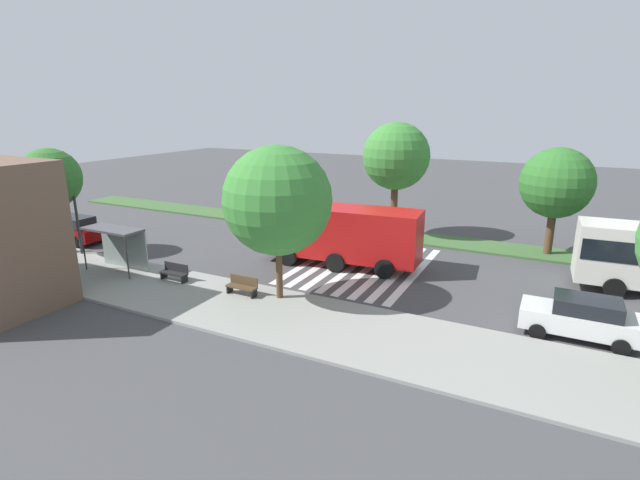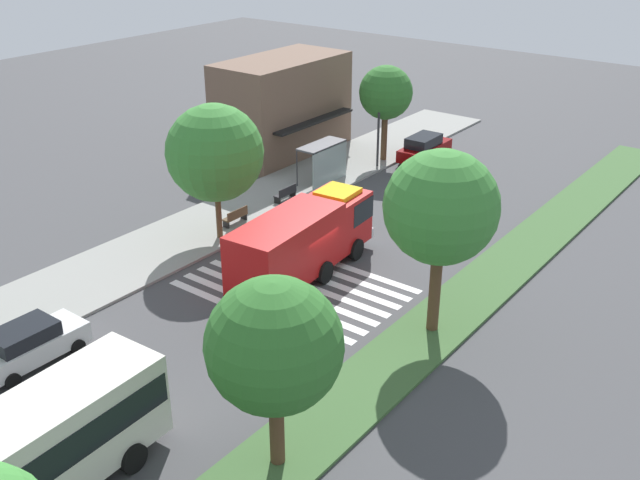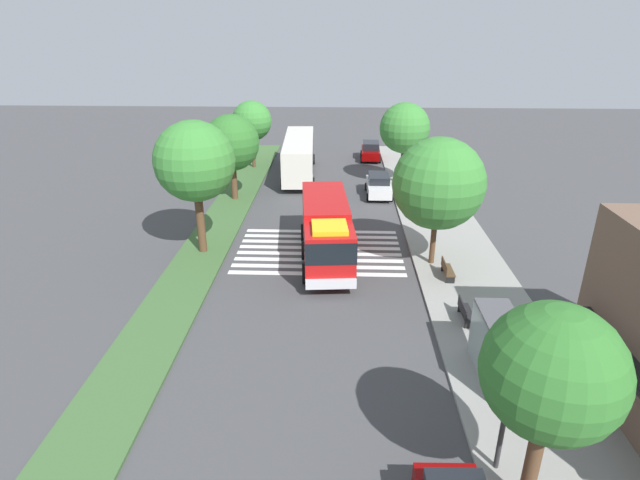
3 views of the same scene
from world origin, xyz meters
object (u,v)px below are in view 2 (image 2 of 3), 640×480
object	(u,v)px
parked_car_east	(424,148)
bench_near_shelter	(286,193)
bench_west_of_shelter	(236,216)
sidewalk_tree_west	(215,153)
bus_stop_shelter	(326,156)
median_tree_center	(441,208)
fire_truck	(306,237)
median_tree_west	(274,346)
street_lamp	(379,118)
sidewalk_tree_center	(386,93)
parked_car_mid	(29,344)

from	to	relation	value
parked_car_east	bench_near_shelter	bearing A→B (deg)	165.70
bench_west_of_shelter	sidewalk_tree_west	distance (m)	4.70
bus_stop_shelter	sidewalk_tree_west	world-z (taller)	sidewalk_tree_west
bench_near_shelter	median_tree_center	size ratio (longest dim) A/B	0.20
bench_west_of_shelter	sidewalk_tree_west	xyz separation A→B (m)	(-1.82, -0.53, 4.30)
fire_truck	parked_car_east	world-z (taller)	fire_truck
sidewalk_tree_west	median_tree_west	xyz separation A→B (m)	(-11.29, -13.67, -0.32)
bench_west_of_shelter	fire_truck	bearing A→B (deg)	-107.17
parked_car_east	bench_near_shelter	size ratio (longest dim) A/B	3.01
bus_stop_shelter	median_tree_center	distance (m)	18.58
parked_car_east	street_lamp	bearing A→B (deg)	149.21
street_lamp	parked_car_east	bearing A→B (deg)	-29.52
parked_car_east	sidewalk_tree_center	xyz separation A→B (m)	(-1.80, 2.20, 3.88)
sidewalk_tree_center	median_tree_west	size ratio (longest dim) A/B	0.99
parked_car_east	median_tree_west	xyz separation A→B (m)	(-29.29, -11.47, 3.64)
fire_truck	median_tree_center	xyz separation A→B (m)	(-0.91, -7.55, 3.72)
parked_car_mid	bench_west_of_shelter	size ratio (longest dim) A/B	2.75
parked_car_east	sidewalk_tree_west	distance (m)	18.56
street_lamp	sidewalk_tree_center	size ratio (longest dim) A/B	0.86
bench_west_of_shelter	sidewalk_tree_center	distance (m)	15.00
parked_car_east	street_lamp	world-z (taller)	street_lamp
parked_car_east	bus_stop_shelter	size ratio (longest dim) A/B	1.38
street_lamp	bench_near_shelter	bearing A→B (deg)	173.85
fire_truck	bench_near_shelter	distance (m)	9.36
parked_car_mid	parked_car_east	size ratio (longest dim) A/B	0.91
fire_truck	bus_stop_shelter	size ratio (longest dim) A/B	2.70
parked_car_east	sidewalk_tree_west	world-z (taller)	sidewalk_tree_west
parked_car_east	median_tree_center	size ratio (longest dim) A/B	0.61
fire_truck	sidewalk_tree_center	size ratio (longest dim) A/B	1.45
fire_truck	parked_car_east	size ratio (longest dim) A/B	1.96
median_tree_center	sidewalk_tree_west	bearing A→B (deg)	85.21
bench_near_shelter	bench_west_of_shelter	size ratio (longest dim) A/B	1.00
street_lamp	parked_car_mid	bearing A→B (deg)	-176.28
bench_west_of_shelter	sidewalk_tree_center	size ratio (longest dim) A/B	0.25
fire_truck	bench_near_shelter	bearing A→B (deg)	41.19
sidewalk_tree_west	median_tree_center	size ratio (longest dim) A/B	0.92
parked_car_east	median_tree_center	world-z (taller)	median_tree_center
bus_stop_shelter	sidewalk_tree_west	distance (m)	10.65
bus_stop_shelter	bench_near_shelter	distance (m)	4.20
street_lamp	fire_truck	bearing A→B (deg)	-159.18
bench_west_of_shelter	median_tree_center	bearing A→B (deg)	-101.78
sidewalk_tree_west	median_tree_west	size ratio (longest dim) A/B	1.11
bus_stop_shelter	street_lamp	distance (m)	4.97
sidewalk_tree_center	bus_stop_shelter	bearing A→B (deg)	174.87
fire_truck	street_lamp	distance (m)	16.18
bus_stop_shelter	sidewalk_tree_west	xyz separation A→B (m)	(-10.20, -0.54, 3.00)
fire_truck	median_tree_west	xyz separation A→B (m)	(-11.05, -7.55, 2.60)
sidewalk_tree_west	sidewalk_tree_center	distance (m)	16.20
median_tree_center	street_lamp	bearing A→B (deg)	39.75
bench_near_shelter	street_lamp	world-z (taller)	street_lamp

